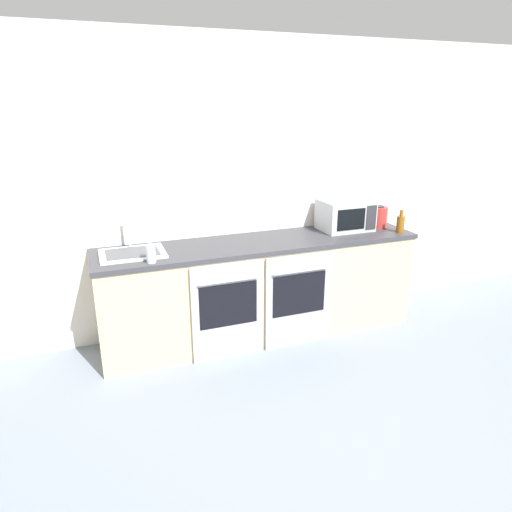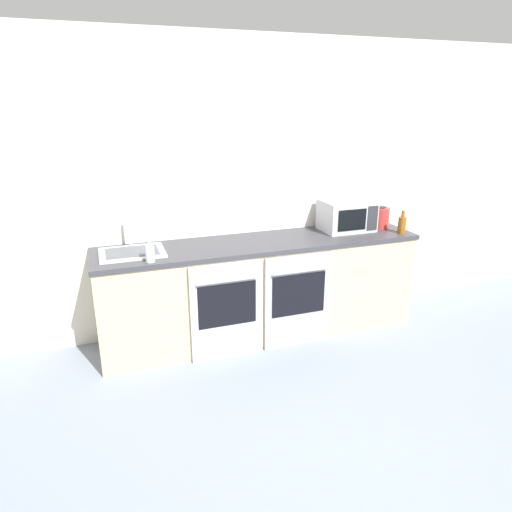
% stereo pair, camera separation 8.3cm
% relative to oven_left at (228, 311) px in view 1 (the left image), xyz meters
% --- Properties ---
extents(ground_plane, '(16.00, 16.00, 0.00)m').
position_rel_oven_left_xyz_m(ground_plane, '(0.41, -1.67, -0.43)').
color(ground_plane, gray).
extents(wall_back, '(10.00, 0.06, 2.60)m').
position_rel_oven_left_xyz_m(wall_back, '(0.41, 0.65, 0.87)').
color(wall_back, silver).
rests_on(wall_back, ground_plane).
extents(counter_back, '(2.86, 0.63, 0.89)m').
position_rel_oven_left_xyz_m(counter_back, '(0.41, 0.32, 0.02)').
color(counter_back, '#D1B789').
rests_on(counter_back, ground_plane).
extents(oven_left, '(0.61, 0.06, 0.84)m').
position_rel_oven_left_xyz_m(oven_left, '(0.00, 0.00, 0.00)').
color(oven_left, silver).
rests_on(oven_left, ground_plane).
extents(oven_right, '(0.61, 0.06, 0.84)m').
position_rel_oven_left_xyz_m(oven_right, '(0.63, 0.00, 0.00)').
color(oven_right, '#A8AAAF').
rests_on(oven_right, ground_plane).
extents(microwave, '(0.47, 0.35, 0.28)m').
position_rel_oven_left_xyz_m(microwave, '(1.29, 0.39, 0.61)').
color(microwave, '#B7BABF').
rests_on(microwave, counter_back).
extents(bottle_clear, '(0.07, 0.07, 0.19)m').
position_rel_oven_left_xyz_m(bottle_clear, '(-0.57, 0.08, 0.54)').
color(bottle_clear, silver).
rests_on(bottle_clear, counter_back).
extents(bottle_amber, '(0.07, 0.07, 0.21)m').
position_rel_oven_left_xyz_m(bottle_amber, '(1.72, 0.12, 0.55)').
color(bottle_amber, '#8C5114').
rests_on(bottle_amber, counter_back).
extents(kettle, '(0.17, 0.17, 0.21)m').
position_rel_oven_left_xyz_m(kettle, '(1.65, 0.37, 0.56)').
color(kettle, '#B2332D').
rests_on(kettle, counter_back).
extents(sink, '(0.51, 0.39, 0.31)m').
position_rel_oven_left_xyz_m(sink, '(-0.69, 0.34, 0.48)').
color(sink, silver).
rests_on(sink, counter_back).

